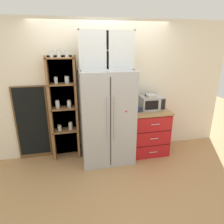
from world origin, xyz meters
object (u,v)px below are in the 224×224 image
object	(u,v)px
mug_navy	(139,109)
bottle_cobalt	(149,104)
coffee_maker	(150,102)
refrigerator	(107,117)
chalkboard_menu	(32,123)
microwave	(151,103)

from	to	relation	value
mug_navy	bottle_cobalt	size ratio (longest dim) A/B	0.47
coffee_maker	bottle_cobalt	world-z (taller)	coffee_maker
refrigerator	chalkboard_menu	size ratio (longest dim) A/B	1.20
microwave	bottle_cobalt	bearing A→B (deg)	158.22
refrigerator	mug_navy	bearing A→B (deg)	0.34
coffee_maker	bottle_cobalt	bearing A→B (deg)	90.00
mug_navy	bottle_cobalt	bearing A→B (deg)	27.22
mug_navy	chalkboard_menu	bearing A→B (deg)	170.63
bottle_cobalt	coffee_maker	bearing A→B (deg)	-90.00
microwave	chalkboard_menu	distance (m)	2.29
mug_navy	chalkboard_menu	size ratio (longest dim) A/B	0.08
mug_navy	refrigerator	bearing A→B (deg)	-179.66
refrigerator	coffee_maker	xyz separation A→B (m)	(0.86, 0.07, 0.21)
microwave	chalkboard_menu	size ratio (longest dim) A/B	0.31
microwave	bottle_cobalt	distance (m)	0.06
refrigerator	mug_navy	size ratio (longest dim) A/B	15.07
mug_navy	chalkboard_menu	distance (m)	2.00
microwave	mug_navy	xyz separation A→B (m)	(-0.29, -0.11, -0.09)
bottle_cobalt	chalkboard_menu	bearing A→B (deg)	174.94
coffee_maker	chalkboard_menu	world-z (taller)	chalkboard_menu
microwave	coffee_maker	bearing A→B (deg)	-137.56
coffee_maker	mug_navy	size ratio (longest dim) A/B	2.74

